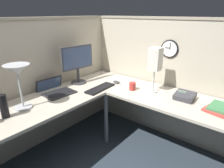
{
  "coord_description": "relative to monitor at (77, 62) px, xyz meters",
  "views": [
    {
      "loc": [
        -1.49,
        -1.27,
        1.63
      ],
      "look_at": [
        0.25,
        0.13,
        0.81
      ],
      "focal_mm": 31.28,
      "sensor_mm": 36.0,
      "label": 1
    }
  ],
  "objects": [
    {
      "name": "ground_plane",
      "position": [
        -0.15,
        -0.64,
        -1.02
      ],
      "size": [
        6.8,
        6.8,
        0.0
      ],
      "primitive_type": "plane",
      "color": "#2D3842"
    },
    {
      "name": "cubicle_wall_back",
      "position": [
        -0.52,
        0.23,
        -0.23
      ],
      "size": [
        2.57,
        0.12,
        1.58
      ],
      "color": "#B7AD99",
      "rests_on": "ground"
    },
    {
      "name": "cubicle_wall_right",
      "position": [
        0.72,
        -0.9,
        -0.23
      ],
      "size": [
        0.12,
        2.37,
        1.58
      ],
      "color": "#B7AD99",
      "rests_on": "ground"
    },
    {
      "name": "desk",
      "position": [
        -0.3,
        -0.69,
        -0.39
      ],
      "size": [
        2.35,
        2.15,
        0.73
      ],
      "color": "beige",
      "rests_on": "ground"
    },
    {
      "name": "monitor",
      "position": [
        0.0,
        0.0,
        0.0
      ],
      "size": [
        0.46,
        0.2,
        0.5
      ],
      "color": "#38383D",
      "rests_on": "desk"
    },
    {
      "name": "laptop",
      "position": [
        -0.39,
        -0.02,
        -0.27
      ],
      "size": [
        0.36,
        0.4,
        0.22
      ],
      "color": "#232326",
      "rests_on": "desk"
    },
    {
      "name": "keyboard",
      "position": [
        0.02,
        -0.38,
        -0.28
      ],
      "size": [
        0.44,
        0.16,
        0.02
      ],
      "primitive_type": "cube",
      "rotation": [
        0.0,
        0.0,
        0.06
      ],
      "color": "black",
      "rests_on": "desk"
    },
    {
      "name": "computer_mouse",
      "position": [
        0.31,
        -0.41,
        -0.28
      ],
      "size": [
        0.06,
        0.1,
        0.03
      ],
      "primitive_type": "ellipsoid",
      "color": "#38383D",
      "rests_on": "desk"
    },
    {
      "name": "desk_lamp_dome",
      "position": [
        -0.84,
        -0.12,
        0.07
      ],
      "size": [
        0.24,
        0.24,
        0.44
      ],
      "color": "#B7BABF",
      "rests_on": "desk"
    },
    {
      "name": "thermos_flask",
      "position": [
        -1.04,
        -0.17,
        -0.18
      ],
      "size": [
        0.07,
        0.07,
        0.22
      ],
      "primitive_type": "cylinder",
      "color": "black",
      "rests_on": "desk"
    },
    {
      "name": "office_phone",
      "position": [
        0.37,
        -1.31,
        -0.26
      ],
      "size": [
        0.19,
        0.21,
        0.11
      ],
      "color": "#38383D",
      "rests_on": "desk"
    },
    {
      "name": "book_stack",
      "position": [
        0.33,
        -1.66,
        -0.27
      ],
      "size": [
        0.32,
        0.26,
        0.04
      ],
      "color": "#BF3F38",
      "rests_on": "desk"
    },
    {
      "name": "desk_lamp_paper",
      "position": [
        0.35,
        -0.93,
        0.09
      ],
      "size": [
        0.13,
        0.13,
        0.53
      ],
      "color": "#B7BABF",
      "rests_on": "desk"
    },
    {
      "name": "coffee_mug",
      "position": [
        0.25,
        -0.7,
        -0.25
      ],
      "size": [
        0.08,
        0.08,
        0.1
      ],
      "primitive_type": "cylinder",
      "color": "#B2332D",
      "rests_on": "desk"
    },
    {
      "name": "wall_clock",
      "position": [
        0.66,
        -0.96,
        0.18
      ],
      "size": [
        0.04,
        0.22,
        0.22
      ],
      "color": "black"
    }
  ]
}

